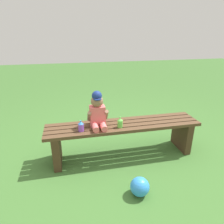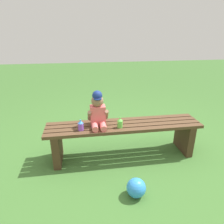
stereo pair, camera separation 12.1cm
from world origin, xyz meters
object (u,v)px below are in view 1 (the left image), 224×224
Objects in this scene: child_figure at (98,111)px; sippy_cup_left at (81,126)px; sippy_cup_right at (120,122)px; park_bench at (123,133)px; toy_ball at (140,187)px.

child_figure reaches higher than sippy_cup_left.
child_figure reaches higher than sippy_cup_right.
sippy_cup_left is at bearing 180.00° from sippy_cup_right.
park_bench is at bearing 8.98° from sippy_cup_left.
sippy_cup_right reaches higher than toy_ball.
toy_ball is (0.48, -0.59, -0.39)m from sippy_cup_left.
child_figure is at bearing 157.86° from sippy_cup_right.
sippy_cup_right is at bearing -22.14° from child_figure.
child_figure reaches higher than toy_ball.
sippy_cup_left is 1.00× the size of sippy_cup_right.
sippy_cup_right is at bearing 0.00° from sippy_cup_left.
sippy_cup_left is 0.85m from toy_ball.
sippy_cup_right is at bearing -129.63° from park_bench.
sippy_cup_right is 0.69× the size of toy_ball.
sippy_cup_left is 0.69× the size of toy_ball.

